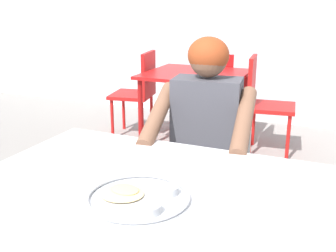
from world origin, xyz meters
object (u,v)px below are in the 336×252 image
object	(u,v)px
diner_foreground	(203,137)
table_background_red	(195,81)
chair_red_left	(139,88)
thali_tray	(139,197)
chair_red_far	(215,85)
chair_foreground	(210,166)
table_foreground	(147,207)
chair_red_right	(263,98)

from	to	relation	value
diner_foreground	table_background_red	bearing A→B (deg)	110.79
diner_foreground	chair_red_left	bearing A→B (deg)	125.55
thali_tray	table_background_red	distance (m)	2.67
chair_red_far	diner_foreground	bearing A→B (deg)	-74.57
diner_foreground	table_background_red	distance (m)	1.89
chair_foreground	table_background_red	bearing A→B (deg)	112.70
table_background_red	chair_red_far	size ratio (longest dim) A/B	1.10
table_foreground	chair_red_far	size ratio (longest dim) A/B	1.54
table_foreground	chair_foreground	world-z (taller)	chair_foreground
chair_red_left	chair_red_far	distance (m)	0.84
table_background_red	chair_red_far	world-z (taller)	chair_red_far
table_foreground	chair_red_left	xyz separation A→B (m)	(-1.34, 2.53, -0.18)
thali_tray	table_background_red	bearing A→B (deg)	105.78
table_background_red	chair_red_right	distance (m)	0.65
table_background_red	chair_red_right	xyz separation A→B (m)	(0.63, 0.05, -0.12)
chair_red_right	chair_red_far	bearing A→B (deg)	139.37
diner_foreground	thali_tray	bearing A→B (deg)	-86.13
thali_tray	table_background_red	xyz separation A→B (m)	(-0.72, 2.56, -0.13)
chair_foreground	chair_red_far	bearing A→B (deg)	106.38
chair_red_right	chair_red_far	xyz separation A→B (m)	(-0.61, 0.52, -0.02)
table_foreground	diner_foreground	size ratio (longest dim) A/B	1.07
chair_foreground	chair_red_right	world-z (taller)	chair_red_right
table_foreground	chair_red_right	distance (m)	2.54
table_foreground	diner_foreground	xyz separation A→B (m)	(-0.04, 0.72, 0.02)
thali_tray	chair_red_left	bearing A→B (deg)	117.31
chair_red_right	thali_tray	bearing A→B (deg)	-88.02
chair_red_right	chair_red_far	size ratio (longest dim) A/B	1.07
thali_tray	chair_red_right	size ratio (longest dim) A/B	0.37
diner_foreground	chair_red_left	xyz separation A→B (m)	(-1.29, 1.81, -0.20)
table_foreground	chair_red_left	bearing A→B (deg)	117.85
chair_red_left	chair_red_right	world-z (taller)	chair_red_right
thali_tray	chair_red_right	world-z (taller)	chair_red_right
thali_tray	chair_foreground	bearing A→B (deg)	94.26
thali_tray	table_foreground	bearing A→B (deg)	97.35
chair_foreground	thali_tray	bearing A→B (deg)	-85.74
diner_foreground	table_background_red	world-z (taller)	diner_foreground
thali_tray	diner_foreground	xyz separation A→B (m)	(-0.05, 0.80, -0.06)
diner_foreground	chair_red_right	world-z (taller)	diner_foreground
thali_tray	chair_red_left	distance (m)	2.94
chair_red_right	table_background_red	bearing A→B (deg)	-175.48
chair_red_right	chair_red_far	world-z (taller)	chair_red_right
diner_foreground	table_background_red	xyz separation A→B (m)	(-0.67, 1.77, -0.08)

